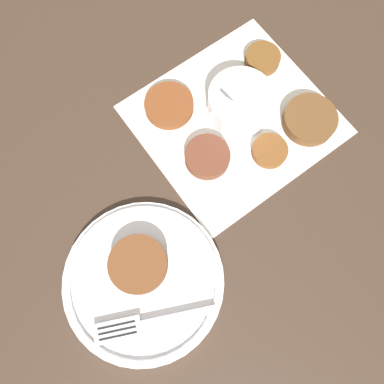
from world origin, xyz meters
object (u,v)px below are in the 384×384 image
Objects in this scene: serving_plate at (143,281)px; fritter_on_plate at (138,264)px; sauce_bowl at (239,103)px; fork at (142,325)px.

serving_plate is 0.03m from fritter_on_plate.
sauce_bowl reaches higher than serving_plate.
fritter_on_plate is (-0.01, -0.02, 0.02)m from serving_plate.
sauce_bowl reaches higher than fritter_on_plate.
serving_plate is 0.06m from fork.
sauce_bowl is 0.67× the size of fork.
fork is at bearing 63.68° from fritter_on_plate.
fork is (0.03, 0.05, 0.01)m from serving_plate.
fork is at bearing 60.00° from serving_plate.
serving_plate is at bearing 30.96° from sauce_bowl.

